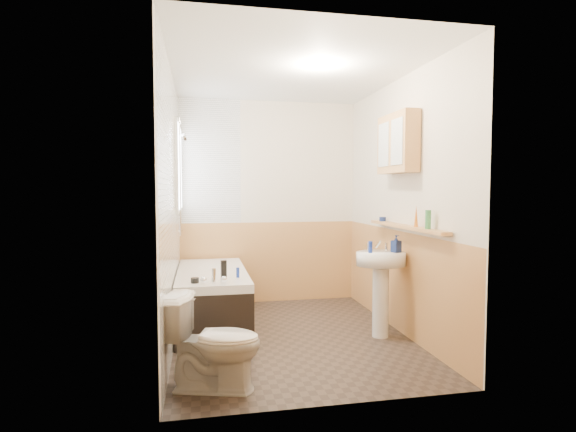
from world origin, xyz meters
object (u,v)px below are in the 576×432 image
Objects in this scene: bathtub at (212,296)px; sink at (381,276)px; toilet at (214,343)px; pine_shelf at (405,227)px; medicine_cabinet at (397,144)px.

sink is (1.57, -0.71, 0.29)m from bathtub.
pine_shelf reaches higher than toilet.
bathtub is 1.09× the size of pine_shelf.
pine_shelf reaches higher than bathtub.
bathtub is at bearing 14.87° from toilet.
medicine_cabinet is at bearing -47.50° from toilet.
sink is 0.53m from pine_shelf.
pine_shelf is (1.80, 0.75, 0.73)m from toilet.
bathtub reaches higher than toilet.
bathtub is 1.75m from sink.
medicine_cabinet reaches higher than toilet.
toilet is at bearing -157.33° from pine_shelf.
pine_shelf is at bearing -78.15° from medicine_cabinet.
medicine_cabinet reaches higher than pine_shelf.
sink is at bearing -46.40° from toilet.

